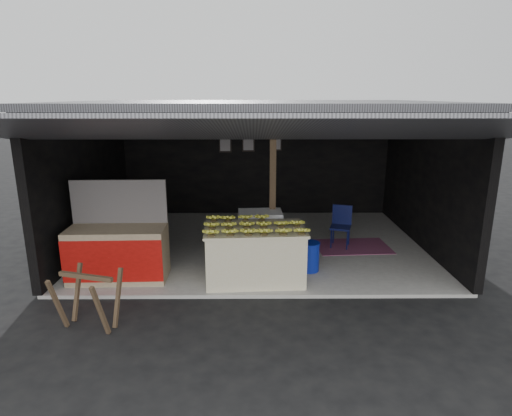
{
  "coord_description": "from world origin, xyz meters",
  "views": [
    {
      "loc": [
        -0.07,
        -6.2,
        3.12
      ],
      "look_at": [
        -0.03,
        1.49,
        1.1
      ],
      "focal_mm": 30.0,
      "sensor_mm": 36.0,
      "label": 1
    }
  ],
  "objects_px": {
    "neighbor_stall": "(118,251)",
    "sawhorse": "(88,295)",
    "water_barrel": "(310,257)",
    "white_crate": "(260,234)",
    "banana_table": "(255,254)",
    "plastic_chair": "(341,223)"
  },
  "relations": [
    {
      "from": "neighbor_stall",
      "to": "sawhorse",
      "type": "bearing_deg",
      "value": -89.79
    },
    {
      "from": "water_barrel",
      "to": "white_crate",
      "type": "bearing_deg",
      "value": 142.19
    },
    {
      "from": "banana_table",
      "to": "water_barrel",
      "type": "relative_size",
      "value": 3.44
    },
    {
      "from": "white_crate",
      "to": "sawhorse",
      "type": "bearing_deg",
      "value": -136.09
    },
    {
      "from": "white_crate",
      "to": "water_barrel",
      "type": "bearing_deg",
      "value": -40.77
    },
    {
      "from": "white_crate",
      "to": "neighbor_stall",
      "type": "distance_m",
      "value": 2.64
    },
    {
      "from": "neighbor_stall",
      "to": "plastic_chair",
      "type": "bearing_deg",
      "value": 20.13
    },
    {
      "from": "plastic_chair",
      "to": "sawhorse",
      "type": "bearing_deg",
      "value": -123.95
    },
    {
      "from": "white_crate",
      "to": "water_barrel",
      "type": "height_order",
      "value": "white_crate"
    },
    {
      "from": "white_crate",
      "to": "plastic_chair",
      "type": "bearing_deg",
      "value": 17.8
    },
    {
      "from": "white_crate",
      "to": "plastic_chair",
      "type": "xyz_separation_m",
      "value": [
        1.7,
        0.65,
        0.04
      ]
    },
    {
      "from": "water_barrel",
      "to": "plastic_chair",
      "type": "xyz_separation_m",
      "value": [
        0.82,
        1.33,
        0.25
      ]
    },
    {
      "from": "neighbor_stall",
      "to": "water_barrel",
      "type": "bearing_deg",
      "value": 3.96
    },
    {
      "from": "white_crate",
      "to": "sawhorse",
      "type": "xyz_separation_m",
      "value": [
        -2.39,
        -2.55,
        -0.01
      ]
    },
    {
      "from": "white_crate",
      "to": "plastic_chair",
      "type": "height_order",
      "value": "white_crate"
    },
    {
      "from": "banana_table",
      "to": "water_barrel",
      "type": "distance_m",
      "value": 1.08
    },
    {
      "from": "banana_table",
      "to": "water_barrel",
      "type": "xyz_separation_m",
      "value": [
        0.99,
        0.38,
        -0.21
      ]
    },
    {
      "from": "sawhorse",
      "to": "white_crate",
      "type": "bearing_deg",
      "value": 63.02
    },
    {
      "from": "banana_table",
      "to": "sawhorse",
      "type": "height_order",
      "value": "banana_table"
    },
    {
      "from": "sawhorse",
      "to": "neighbor_stall",
      "type": "bearing_deg",
      "value": 108.03
    },
    {
      "from": "banana_table",
      "to": "sawhorse",
      "type": "relative_size",
      "value": 1.98
    },
    {
      "from": "water_barrel",
      "to": "neighbor_stall",
      "type": "bearing_deg",
      "value": -174.37
    }
  ]
}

